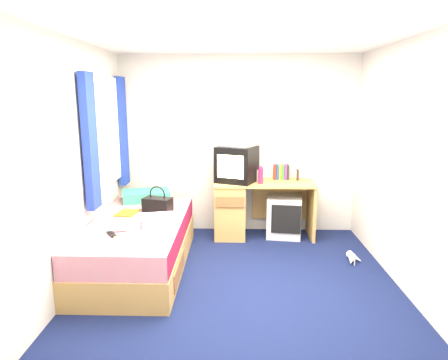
{
  "coord_description": "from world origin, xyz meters",
  "views": [
    {
      "loc": [
        -0.04,
        -3.72,
        1.88
      ],
      "look_at": [
        -0.17,
        0.7,
        0.93
      ],
      "focal_mm": 32.0,
      "sensor_mm": 36.0,
      "label": 1
    }
  ],
  "objects_px": {
    "bed": "(139,244)",
    "crt_tv": "(237,164)",
    "towel": "(158,220)",
    "colour_swatch_fan": "(123,237)",
    "handbag": "(158,204)",
    "water_bottle": "(117,228)",
    "magazine": "(127,213)",
    "pillow": "(146,196)",
    "remote_control": "(112,234)",
    "white_heels": "(353,259)",
    "picture_frame": "(297,175)",
    "desk": "(243,207)",
    "aerosol_can": "(258,176)",
    "pink_water_bottle": "(261,176)",
    "vcr": "(237,143)",
    "storage_cube": "(284,216)"
  },
  "relations": [
    {
      "from": "bed",
      "to": "crt_tv",
      "type": "xyz_separation_m",
      "value": [
        1.08,
        1.05,
        0.72
      ]
    },
    {
      "from": "crt_tv",
      "to": "towel",
      "type": "bearing_deg",
      "value": -102.05
    },
    {
      "from": "crt_tv",
      "to": "colour_swatch_fan",
      "type": "distance_m",
      "value": 1.96
    },
    {
      "from": "handbag",
      "to": "water_bottle",
      "type": "relative_size",
      "value": 1.8
    },
    {
      "from": "handbag",
      "to": "magazine",
      "type": "distance_m",
      "value": 0.36
    },
    {
      "from": "pillow",
      "to": "handbag",
      "type": "distance_m",
      "value": 0.54
    },
    {
      "from": "remote_control",
      "to": "white_heels",
      "type": "distance_m",
      "value": 2.69
    },
    {
      "from": "handbag",
      "to": "white_heels",
      "type": "xyz_separation_m",
      "value": [
        2.26,
        -0.16,
        -0.59
      ]
    },
    {
      "from": "towel",
      "to": "colour_swatch_fan",
      "type": "bearing_deg",
      "value": -124.52
    },
    {
      "from": "magazine",
      "to": "colour_swatch_fan",
      "type": "distance_m",
      "value": 0.8
    },
    {
      "from": "picture_frame",
      "to": "crt_tv",
      "type": "bearing_deg",
      "value": -170.31
    },
    {
      "from": "picture_frame",
      "to": "desk",
      "type": "bearing_deg",
      "value": -169.26
    },
    {
      "from": "aerosol_can",
      "to": "water_bottle",
      "type": "height_order",
      "value": "aerosol_can"
    },
    {
      "from": "pink_water_bottle",
      "to": "magazine",
      "type": "bearing_deg",
      "value": -156.39
    },
    {
      "from": "crt_tv",
      "to": "vcr",
      "type": "relative_size",
      "value": 1.51
    },
    {
      "from": "picture_frame",
      "to": "aerosol_can",
      "type": "distance_m",
      "value": 0.55
    },
    {
      "from": "pillow",
      "to": "white_heels",
      "type": "height_order",
      "value": "pillow"
    },
    {
      "from": "crt_tv",
      "to": "remote_control",
      "type": "distance_m",
      "value": 1.99
    },
    {
      "from": "pillow",
      "to": "crt_tv",
      "type": "xyz_separation_m",
      "value": [
        1.16,
        0.21,
        0.38
      ]
    },
    {
      "from": "magazine",
      "to": "white_heels",
      "type": "height_order",
      "value": "magazine"
    },
    {
      "from": "white_heels",
      "to": "pillow",
      "type": "bearing_deg",
      "value": 165.75
    },
    {
      "from": "magazine",
      "to": "handbag",
      "type": "bearing_deg",
      "value": 17.61
    },
    {
      "from": "magazine",
      "to": "towel",
      "type": "bearing_deg",
      "value": -42.83
    },
    {
      "from": "desk",
      "to": "white_heels",
      "type": "xyz_separation_m",
      "value": [
        1.25,
        -0.85,
        -0.37
      ]
    },
    {
      "from": "handbag",
      "to": "white_heels",
      "type": "relative_size",
      "value": 1.16
    },
    {
      "from": "aerosol_can",
      "to": "towel",
      "type": "height_order",
      "value": "aerosol_can"
    },
    {
      "from": "picture_frame",
      "to": "vcr",
      "type": "bearing_deg",
      "value": -170.58
    },
    {
      "from": "storage_cube",
      "to": "colour_swatch_fan",
      "type": "xyz_separation_m",
      "value": [
        -1.73,
        -1.59,
        0.27
      ]
    },
    {
      "from": "aerosol_can",
      "to": "magazine",
      "type": "relative_size",
      "value": 0.57
    },
    {
      "from": "pink_water_bottle",
      "to": "white_heels",
      "type": "height_order",
      "value": "pink_water_bottle"
    },
    {
      "from": "towel",
      "to": "water_bottle",
      "type": "relative_size",
      "value": 1.59
    },
    {
      "from": "magazine",
      "to": "white_heels",
      "type": "bearing_deg",
      "value": -1.13
    },
    {
      "from": "white_heels",
      "to": "magazine",
      "type": "bearing_deg",
      "value": 178.87
    },
    {
      "from": "desk",
      "to": "storage_cube",
      "type": "bearing_deg",
      "value": 1.55
    },
    {
      "from": "storage_cube",
      "to": "pink_water_bottle",
      "type": "bearing_deg",
      "value": -151.32
    },
    {
      "from": "crt_tv",
      "to": "magazine",
      "type": "relative_size",
      "value": 2.15
    },
    {
      "from": "storage_cube",
      "to": "colour_swatch_fan",
      "type": "bearing_deg",
      "value": -129.8
    },
    {
      "from": "towel",
      "to": "white_heels",
      "type": "height_order",
      "value": "towel"
    },
    {
      "from": "bed",
      "to": "remote_control",
      "type": "xyz_separation_m",
      "value": [
        -0.14,
        -0.47,
        0.28
      ]
    },
    {
      "from": "bed",
      "to": "pink_water_bottle",
      "type": "bearing_deg",
      "value": 34.07
    },
    {
      "from": "pink_water_bottle",
      "to": "picture_frame",
      "type": "bearing_deg",
      "value": 25.3
    },
    {
      "from": "handbag",
      "to": "water_bottle",
      "type": "bearing_deg",
      "value": -94.61
    },
    {
      "from": "pillow",
      "to": "picture_frame",
      "type": "xyz_separation_m",
      "value": [
        1.98,
        0.34,
        0.22
      ]
    },
    {
      "from": "pink_water_bottle",
      "to": "pillow",
      "type": "bearing_deg",
      "value": -176.12
    },
    {
      "from": "bed",
      "to": "pink_water_bottle",
      "type": "height_order",
      "value": "pink_water_bottle"
    },
    {
      "from": "crt_tv",
      "to": "magazine",
      "type": "bearing_deg",
      "value": -125.11
    },
    {
      "from": "bed",
      "to": "crt_tv",
      "type": "height_order",
      "value": "crt_tv"
    },
    {
      "from": "bed",
      "to": "storage_cube",
      "type": "xyz_separation_m",
      "value": [
        1.72,
        1.07,
        0.01
      ]
    },
    {
      "from": "aerosol_can",
      "to": "water_bottle",
      "type": "relative_size",
      "value": 0.8
    },
    {
      "from": "storage_cube",
      "to": "picture_frame",
      "type": "xyz_separation_m",
      "value": [
        0.18,
        0.11,
        0.54
      ]
    }
  ]
}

